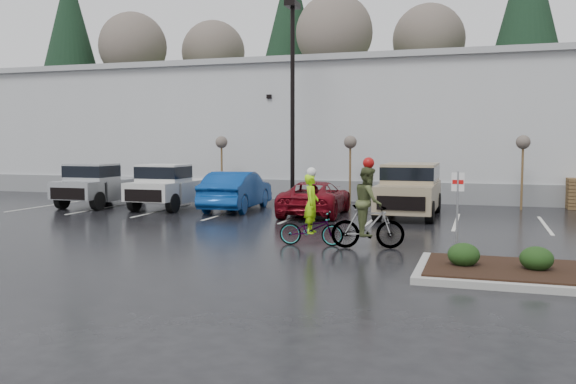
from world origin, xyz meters
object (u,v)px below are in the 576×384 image
(sapling_east, at_px, (523,146))
(pickup_silver, at_px, (104,184))
(sapling_mid, at_px, (350,146))
(cyclist_olive, at_px, (368,216))
(sapling_west, at_px, (221,146))
(car_red, at_px, (315,198))
(suv_tan, at_px, (409,190))
(pickup_white, at_px, (174,186))
(fire_lane_sign, at_px, (457,205))
(car_blue, at_px, (237,191))
(lamppost, at_px, (293,81))
(cyclist_hivis, at_px, (311,221))

(sapling_east, distance_m, pickup_silver, 18.63)
(sapling_mid, height_order, cyclist_olive, sapling_mid)
(sapling_west, height_order, car_red, sapling_west)
(sapling_east, relative_size, suv_tan, 0.63)
(sapling_east, xyz_separation_m, pickup_white, (-14.63, -3.79, -1.75))
(sapling_east, height_order, fire_lane_sign, sapling_east)
(sapling_mid, height_order, suv_tan, sapling_mid)
(sapling_mid, distance_m, cyclist_olive, 12.00)
(fire_lane_sign, xyz_separation_m, car_blue, (-9.42, 8.97, -0.58))
(car_blue, bearing_deg, sapling_west, -62.02)
(fire_lane_sign, bearing_deg, lamppost, 123.46)
(car_red, bearing_deg, cyclist_olive, 112.53)
(sapling_west, distance_m, car_blue, 4.90)
(sapling_mid, bearing_deg, car_red, -95.73)
(lamppost, relative_size, fire_lane_sign, 4.19)
(sapling_east, bearing_deg, cyclist_hivis, -118.29)
(sapling_west, distance_m, cyclist_olive, 14.97)
(sapling_mid, xyz_separation_m, fire_lane_sign, (5.30, -12.80, -1.32))
(pickup_silver, xyz_separation_m, cyclist_hivis, (11.94, -7.56, -0.29))
(lamppost, height_order, pickup_silver, lamppost)
(sapling_west, bearing_deg, pickup_silver, -136.30)
(sapling_east, xyz_separation_m, cyclist_olive, (-4.59, -11.50, -1.83))
(pickup_silver, bearing_deg, cyclist_hivis, -32.35)
(cyclist_olive, bearing_deg, sapling_east, -35.30)
(sapling_west, bearing_deg, sapling_mid, 0.00)
(sapling_east, height_order, pickup_silver, sapling_east)
(sapling_mid, distance_m, car_red, 4.97)
(fire_lane_sign, xyz_separation_m, suv_tan, (-2.15, 8.98, -0.38))
(lamppost, height_order, cyclist_hivis, lamppost)
(cyclist_hivis, bearing_deg, sapling_west, 28.04)
(lamppost, height_order, sapling_west, lamppost)
(cyclist_olive, bearing_deg, fire_lane_sign, -132.11)
(fire_lane_sign, bearing_deg, sapling_mid, 112.49)
(pickup_silver, bearing_deg, lamppost, 19.90)
(pickup_white, relative_size, cyclist_hivis, 2.37)
(fire_lane_sign, xyz_separation_m, cyclist_olive, (-2.39, 1.30, -0.51))
(pickup_white, bearing_deg, sapling_mid, 27.98)
(sapling_mid, relative_size, car_red, 0.66)
(cyclist_hivis, bearing_deg, suv_tan, -19.63)
(sapling_mid, relative_size, fire_lane_sign, 1.45)
(suv_tan, bearing_deg, cyclist_hivis, -103.48)
(lamppost, distance_m, cyclist_hivis, 12.24)
(pickup_silver, height_order, car_red, pickup_silver)
(suv_tan, bearing_deg, sapling_mid, 129.52)
(sapling_west, height_order, sapling_east, same)
(sapling_mid, xyz_separation_m, sapling_east, (7.50, 0.00, 0.00))
(fire_lane_sign, distance_m, cyclist_olive, 2.77)
(sapling_west, distance_m, sapling_east, 14.00)
(sapling_mid, relative_size, pickup_white, 0.62)
(car_blue, bearing_deg, lamppost, -123.59)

